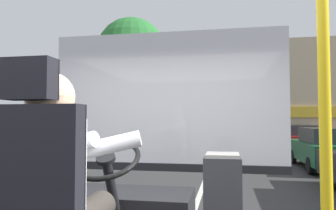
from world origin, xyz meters
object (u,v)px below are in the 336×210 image
(bus_driver, at_px, (55,179))
(parked_car_red, at_px, (298,139))
(parked_car_green, at_px, (326,148))
(handrail_pole, at_px, (324,85))

(bus_driver, xyz_separation_m, parked_car_red, (4.55, 16.32, -0.69))
(parked_car_green, xyz_separation_m, parked_car_red, (0.25, 5.65, 0.01))
(bus_driver, distance_m, parked_car_green, 11.52)
(bus_driver, bearing_deg, parked_car_red, 74.42)
(bus_driver, distance_m, parked_car_red, 16.96)
(handrail_pole, xyz_separation_m, parked_car_green, (3.11, 10.85, -1.12))
(handrail_pole, bearing_deg, parked_car_green, 74.00)
(bus_driver, relative_size, parked_car_red, 0.22)
(parked_car_red, bearing_deg, bus_driver, -105.58)
(handrail_pole, distance_m, parked_car_red, 16.87)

